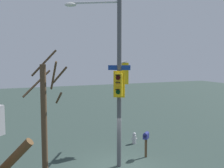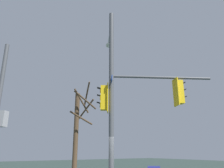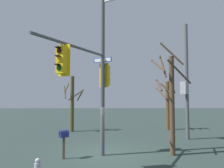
{
  "view_description": "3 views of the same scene",
  "coord_description": "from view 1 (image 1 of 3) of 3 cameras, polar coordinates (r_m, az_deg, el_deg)",
  "views": [
    {
      "loc": [
        -5.38,
        -11.88,
        5.48
      ],
      "look_at": [
        -0.05,
        0.79,
        4.15
      ],
      "focal_mm": 43.45,
      "sensor_mm": 36.0,
      "label": 1
    },
    {
      "loc": [
        8.09,
        -5.06,
        1.93
      ],
      "look_at": [
        0.08,
        0.28,
        4.88
      ],
      "focal_mm": 35.01,
      "sensor_mm": 36.0,
      "label": 2
    },
    {
      "loc": [
        -0.2,
        11.39,
        3.12
      ],
      "look_at": [
        -0.39,
        0.74,
        3.69
      ],
      "focal_mm": 33.83,
      "sensor_mm": 36.0,
      "label": 3
    }
  ],
  "objects": [
    {
      "name": "ground_plane",
      "position": [
        14.15,
        1.49,
        -17.28
      ],
      "size": [
        80.0,
        80.0,
        0.0
      ],
      "primitive_type": "plane",
      "color": "#2B3A35"
    },
    {
      "name": "fire_hydrant",
      "position": [
        17.73,
        4.7,
        -11.34
      ],
      "size": [
        0.38,
        0.24,
        0.73
      ],
      "color": "#B2B2B7",
      "rests_on": "ground"
    },
    {
      "name": "bare_tree_behind_pole",
      "position": [
        12.59,
        -13.9,
        -6.42
      ],
      "size": [
        1.83,
        1.65,
        5.87
      ],
      "color": "#4E3A27",
      "rests_on": "ground"
    },
    {
      "name": "mailbox",
      "position": [
        15.32,
        7.17,
        -11.11
      ],
      "size": [
        0.49,
        0.48,
        1.41
      ],
      "rotation": [
        0.0,
        0.0,
        2.32
      ],
      "color": "#4C3823",
      "rests_on": "ground"
    },
    {
      "name": "main_signal_pole_assembly",
      "position": [
        14.02,
        1.17,
        2.33
      ],
      "size": [
        4.83,
        4.77,
        8.61
      ],
      "rotation": [
        0.0,
        0.0,
        1.06
      ],
      "color": "#4C4F54",
      "rests_on": "ground"
    }
  ]
}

